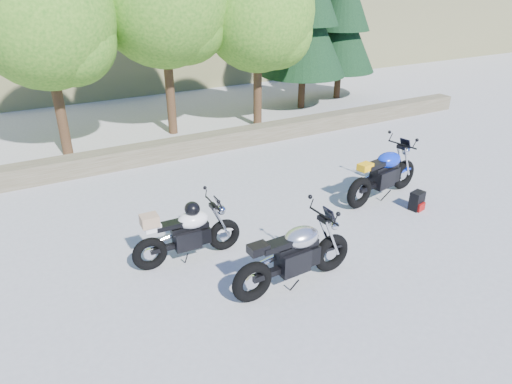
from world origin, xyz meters
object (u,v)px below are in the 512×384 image
(silver_bike, at_px, (295,256))
(white_bike, at_px, (187,233))
(blue_bike, at_px, (384,175))
(backpack, at_px, (417,201))

(silver_bike, relative_size, white_bike, 1.13)
(silver_bike, bearing_deg, blue_bike, 24.12)
(backpack, bearing_deg, silver_bike, -178.91)
(white_bike, relative_size, blue_bike, 0.86)
(blue_bike, height_order, backpack, blue_bike)
(white_bike, height_order, backpack, white_bike)
(silver_bike, relative_size, blue_bike, 0.98)
(blue_bike, bearing_deg, silver_bike, -163.56)
(white_bike, distance_m, backpack, 5.10)
(silver_bike, height_order, backpack, silver_bike)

